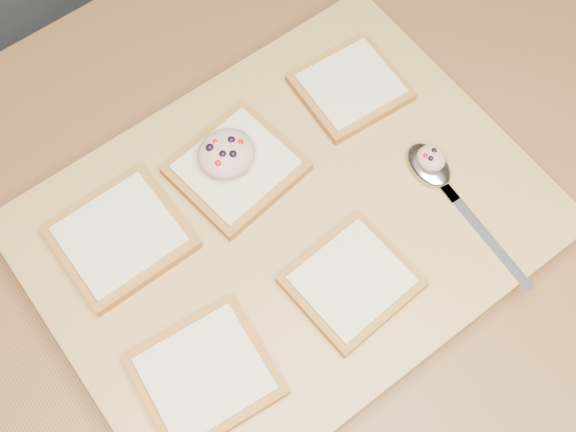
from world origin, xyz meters
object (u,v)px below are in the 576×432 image
(cutting_board, at_px, (288,229))
(tuna_salad_dollop, at_px, (226,153))
(spoon, at_px, (437,175))
(bread_far_center, at_px, (237,168))

(cutting_board, distance_m, tuna_salad_dollop, 0.11)
(cutting_board, xyz_separation_m, tuna_salad_dollop, (-0.01, 0.09, 0.05))
(tuna_salad_dollop, relative_size, spoon, 0.31)
(bread_far_center, distance_m, tuna_salad_dollop, 0.03)
(cutting_board, bearing_deg, tuna_salad_dollop, 98.60)
(cutting_board, bearing_deg, bread_far_center, 96.43)
(cutting_board, distance_m, spoon, 0.17)
(bread_far_center, xyz_separation_m, spoon, (0.17, -0.14, -0.00))
(cutting_board, distance_m, bread_far_center, 0.09)
(cutting_board, relative_size, tuna_salad_dollop, 8.33)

